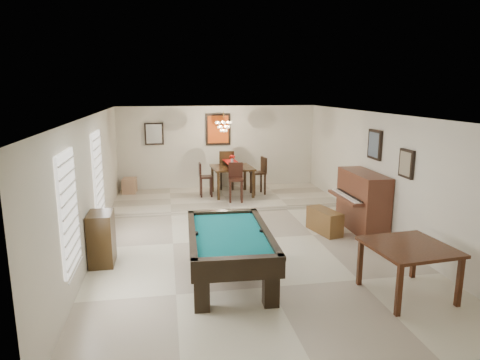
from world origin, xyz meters
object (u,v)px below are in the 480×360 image
object	(u,v)px
dining_chair_west	(206,180)
dining_chair_south	(236,183)
upright_piano	(356,202)
piano_bench	(324,221)
dining_chair_north	(227,170)
corner_bench	(130,185)
flower_vase	(232,159)
dining_chair_east	(258,176)
pool_table	(229,256)
square_table	(407,270)
chandelier	(224,123)
apothecary_chest	(102,238)
dining_table	(232,179)

from	to	relation	value
dining_chair_west	dining_chair_south	bearing A→B (deg)	-133.89
upright_piano	piano_bench	xyz separation A→B (m)	(-0.74, -0.05, -0.40)
dining_chair_north	corner_bench	bearing A→B (deg)	7.75
flower_vase	dining_chair_west	distance (m)	0.95
piano_bench	dining_chair_east	size ratio (longest dim) A/B	0.86
pool_table	square_table	distance (m)	2.78
flower_vase	dining_chair_north	distance (m)	0.91
pool_table	chandelier	xyz separation A→B (m)	(0.61, 5.04, 1.80)
dining_chair_east	dining_chair_west	bearing A→B (deg)	-97.14
square_table	flower_vase	xyz separation A→B (m)	(-1.72, 6.25, 0.77)
square_table	dining_chair_south	size ratio (longest dim) A/B	1.12
chandelier	dining_chair_west	bearing A→B (deg)	163.20
flower_vase	corner_bench	size ratio (longest dim) A/B	0.48
upright_piano	apothecary_chest	size ratio (longest dim) A/B	1.65
dining_chair_west	piano_bench	bearing A→B (deg)	-144.40
dining_table	square_table	bearing A→B (deg)	-74.62
apothecary_chest	chandelier	distance (m)	5.17
square_table	chandelier	distance (m)	6.62
square_table	dining_table	world-z (taller)	dining_table
piano_bench	dining_chair_south	distance (m)	2.97
upright_piano	dining_chair_east	world-z (taller)	upright_piano
dining_chair_north	flower_vase	bearing A→B (deg)	100.66
pool_table	dining_chair_west	world-z (taller)	dining_chair_west
dining_table	dining_chair_west	xyz separation A→B (m)	(-0.76, -0.05, 0.01)
dining_chair_north	square_table	bearing A→B (deg)	111.34
chandelier	piano_bench	bearing A→B (deg)	-59.56
flower_vase	dining_chair_east	size ratio (longest dim) A/B	0.21
apothecary_chest	dining_table	world-z (taller)	dining_table
piano_bench	dining_chair_south	size ratio (longest dim) A/B	0.89
flower_vase	dining_chair_east	xyz separation A→B (m)	(0.74, -0.03, -0.51)
apothecary_chest	piano_bench	bearing A→B (deg)	11.66
dining_chair_west	chandelier	xyz separation A→B (m)	(0.50, -0.15, 1.60)
apothecary_chest	flower_vase	xyz separation A→B (m)	(3.03, 4.21, 0.69)
dining_chair_north	dining_chair_east	world-z (taller)	dining_chair_north
flower_vase	piano_bench	bearing A→B (deg)	-64.74
piano_bench	apothecary_chest	world-z (taller)	apothecary_chest
dining_chair_east	piano_bench	bearing A→B (deg)	6.02
apothecary_chest	corner_bench	world-z (taller)	apothecary_chest
dining_chair_north	dining_chair_west	world-z (taller)	dining_chair_north
apothecary_chest	chandelier	world-z (taller)	chandelier
corner_bench	upright_piano	bearing A→B (deg)	-37.37
corner_bench	chandelier	distance (m)	3.39
square_table	piano_bench	bearing A→B (deg)	93.45
upright_piano	flower_vase	distance (m)	3.98
upright_piano	dining_chair_south	size ratio (longest dim) A/B	1.51
pool_table	dining_table	xyz separation A→B (m)	(0.87, 5.24, 0.19)
apothecary_chest	pool_table	bearing A→B (deg)	-25.52
upright_piano	dining_chair_west	xyz separation A→B (m)	(-3.04, 3.17, -0.05)
corner_bench	dining_table	bearing A→B (deg)	-14.49
square_table	upright_piano	bearing A→B (deg)	79.58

